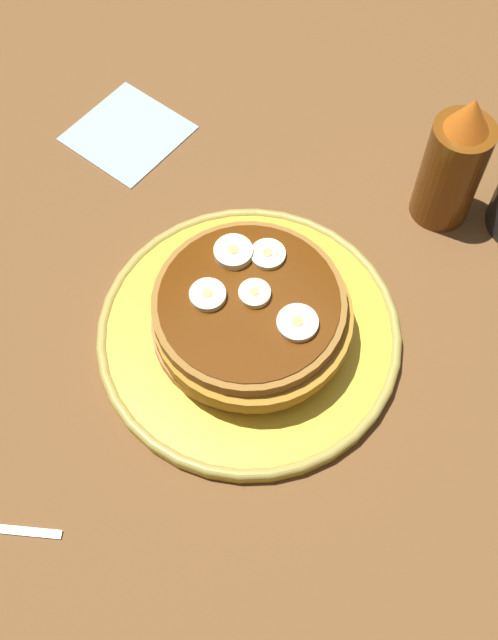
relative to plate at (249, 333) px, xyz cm
name	(u,v)px	position (x,y,z in cm)	size (l,w,h in cm)	color
ground_plane	(249,345)	(0.00, 0.00, -2.42)	(140.00, 140.00, 3.00)	brown
plate	(249,333)	(0.00, 0.00, 0.00)	(27.91, 27.91, 1.71)	yellow
pancake_stack	(251,318)	(0.24, -0.03, 3.27)	(18.24, 17.68, 5.56)	#B97849
banana_slice_0	(251,290)	(-0.49, 0.63, 6.29)	(2.76, 2.76, 0.85)	#F9F4B6
banana_slice_1	(233,252)	(-4.35, 2.02, 6.38)	(3.44, 3.44, 1.02)	#F3EDC4
banana_slice_2	(208,295)	(-2.51, -2.45, 6.31)	(3.14, 3.14, 0.87)	#F5F0BF
banana_slice_3	(297,323)	(4.48, 1.39, 6.28)	(3.51, 3.51, 0.82)	#F5E0C1
banana_slice_4	(268,255)	(-2.24, 4.19, 6.23)	(3.14, 3.14, 0.73)	#EAECC5
napkin	(128,133)	(-27.61, 6.83, -0.77)	(11.00, 11.00, 0.30)	#99B2BF
syrup_bottle	(453,165)	(1.67, 24.36, 5.86)	(5.87, 5.87, 15.12)	brown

